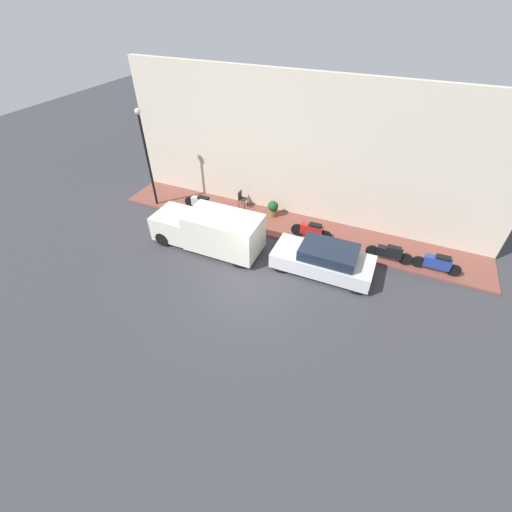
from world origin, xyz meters
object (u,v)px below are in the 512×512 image
parked_car (324,259)px  potted_plant (273,208)px  motorcycle_blue (437,263)px  delivery_van (209,230)px  scooter_silver (202,203)px  motorcycle_red (312,231)px  motorcycle_black (390,253)px  cafe_chair (242,198)px  streetlamp (146,150)px

parked_car → potted_plant: parked_car is taller
motorcycle_blue → potted_plant: size_ratio=2.31×
delivery_van → scooter_silver: size_ratio=2.49×
parked_car → motorcycle_red: parked_car is taller
parked_car → motorcycle_blue: parked_car is taller
motorcycle_black → motorcycle_blue: bearing=-88.5°
motorcycle_red → scooter_silver: bearing=88.3°
motorcycle_blue → motorcycle_black: motorcycle_blue is taller
scooter_silver → cafe_chair: bearing=-56.7°
scooter_silver → motorcycle_blue: bearing=-91.6°
parked_car → delivery_van: 5.30m
motorcycle_red → streetlamp: streetlamp is taller
scooter_silver → motorcycle_black: (-0.37, -9.65, -0.03)m
parked_car → motorcycle_blue: size_ratio=2.15×
motorcycle_blue → cafe_chair: (1.50, 9.78, 0.08)m
parked_car → motorcycle_red: 2.20m
delivery_van → streetlamp: size_ratio=1.01×
motorcycle_red → parked_car: bearing=-150.6°
streetlamp → motorcycle_black: bearing=-89.8°
motorcycle_red → motorcycle_blue: bearing=-91.4°
parked_car → scooter_silver: 7.46m
motorcycle_blue → streetlamp: bearing=90.3°
streetlamp → potted_plant: 6.98m
scooter_silver → streetlamp: 3.75m
delivery_van → motorcycle_black: bearing=-74.7°
delivery_van → scooter_silver: delivery_van is taller
scooter_silver → motorcycle_black: scooter_silver is taller
delivery_van → motorcycle_blue: size_ratio=2.62×
delivery_van → potted_plant: (3.49, -1.77, -0.39)m
potted_plant → motorcycle_red: bearing=-116.0°
scooter_silver → streetlamp: size_ratio=0.41×
motorcycle_red → potted_plant: (1.18, 2.42, -0.02)m
parked_car → scooter_silver: parked_car is taller
streetlamp → potted_plant: size_ratio=5.97×
motorcycle_blue → cafe_chair: 9.89m
motorcycle_blue → motorcycle_red: motorcycle_red is taller
motorcycle_blue → potted_plant: (1.32, 7.91, 0.00)m
scooter_silver → streetlamp: bearing=98.7°
potted_plant → cafe_chair: bearing=84.4°
delivery_van → potted_plant: delivery_van is taller
motorcycle_black → streetlamp: size_ratio=0.39×
scooter_silver → cafe_chair: cafe_chair is taller
motorcycle_blue → motorcycle_black: (-0.05, 1.92, -0.03)m
motorcycle_black → cafe_chair: size_ratio=2.17×
scooter_silver → potted_plant: (1.00, -3.66, -0.00)m
scooter_silver → potted_plant: 3.79m
delivery_van → motorcycle_red: delivery_van is taller
motorcycle_blue → streetlamp: streetlamp is taller
motorcycle_red → motorcycle_black: bearing=-93.0°
motorcycle_red → streetlamp: size_ratio=0.39×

